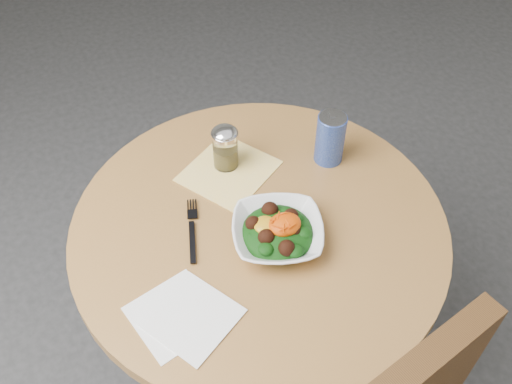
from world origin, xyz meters
The scene contains 8 objects.
ground centered at (0.00, 0.00, 0.00)m, with size 6.00×6.00×0.00m, color #2B2C2E.
table centered at (0.00, 0.00, 0.55)m, with size 0.90×0.90×0.75m.
cloth_napkin centered at (0.00, 0.19, 0.75)m, with size 0.22×0.20×0.00m, color #FFB90D.
paper_napkins centered at (-0.25, -0.16, 0.75)m, with size 0.24×0.23×0.00m.
salad_bowl centered at (0.02, -0.07, 0.78)m, with size 0.27×0.27×0.08m.
fork centered at (-0.15, 0.05, 0.76)m, with size 0.08×0.19×0.00m.
spice_shaker centered at (0.00, 0.21, 0.81)m, with size 0.07×0.07×0.12m.
beverage_can centered at (0.26, 0.12, 0.82)m, with size 0.08×0.08×0.14m.
Camera 1 is at (-0.37, -0.78, 1.80)m, focal length 40.00 mm.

